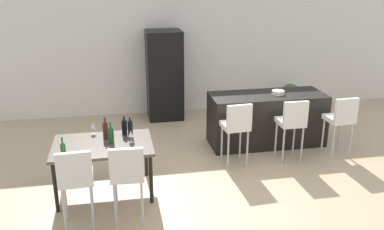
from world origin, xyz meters
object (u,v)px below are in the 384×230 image
(dining_table, at_px, (103,148))
(wine_bottle_near, at_px, (124,127))
(refrigerator, at_px, (164,75))
(wine_bottle_end, at_px, (105,130))
(bar_chair_right, at_px, (341,117))
(wine_glass_middle, at_px, (93,126))
(dining_chair_far, at_px, (127,172))
(bar_chair_left, at_px, (237,124))
(potted_plant, at_px, (290,95))
(wine_glass_left, at_px, (131,134))
(fruit_bowl, at_px, (278,93))
(kitchen_island, at_px, (266,119))
(wine_bottle_inner, at_px, (130,129))
(dining_chair_near, at_px, (76,176))
(wine_bottle_right, at_px, (63,151))
(wine_bottle_corner, at_px, (111,135))
(bar_chair_middle, at_px, (292,121))

(dining_table, relative_size, wine_bottle_near, 4.83)
(refrigerator, bearing_deg, wine_bottle_end, -112.44)
(bar_chair_right, bearing_deg, wine_glass_middle, -178.41)
(dining_chair_far, bearing_deg, bar_chair_left, 37.37)
(dining_chair_far, distance_m, potted_plant, 5.39)
(wine_glass_left, bearing_deg, wine_bottle_near, 104.09)
(wine_glass_middle, height_order, fruit_bowl, fruit_bowl)
(kitchen_island, distance_m, wine_bottle_inner, 2.73)
(wine_bottle_inner, bearing_deg, fruit_bowl, 22.53)
(bar_chair_right, xyz_separation_m, wine_bottle_end, (-3.79, -0.33, 0.17))
(dining_chair_near, relative_size, wine_bottle_right, 3.57)
(potted_plant, bearing_deg, wine_bottle_end, -144.55)
(wine_glass_left, xyz_separation_m, refrigerator, (0.84, 3.06, 0.06))
(potted_plant, bearing_deg, bar_chair_right, -94.96)
(wine_bottle_right, bearing_deg, dining_chair_far, -28.94)
(wine_glass_left, bearing_deg, wine_bottle_right, -155.81)
(wine_bottle_near, height_order, wine_bottle_corner, wine_bottle_corner)
(wine_glass_middle, bearing_deg, kitchen_island, 16.55)
(dining_table, height_order, wine_bottle_right, wine_bottle_right)
(kitchen_island, relative_size, potted_plant, 3.41)
(bar_chair_middle, bearing_deg, bar_chair_right, 0.01)
(wine_bottle_near, bearing_deg, wine_glass_middle, 165.91)
(wine_bottle_inner, relative_size, wine_glass_left, 1.77)
(wine_bottle_right, relative_size, wine_glass_middle, 1.69)
(refrigerator, bearing_deg, wine_bottle_right, -116.20)
(bar_chair_left, distance_m, wine_bottle_near, 1.76)
(kitchen_island, relative_size, wine_bottle_near, 7.28)
(wine_bottle_inner, distance_m, wine_bottle_right, 1.02)
(wine_glass_middle, distance_m, refrigerator, 2.97)
(bar_chair_right, xyz_separation_m, fruit_bowl, (-0.82, 0.74, 0.26))
(bar_chair_middle, relative_size, wine_bottle_inner, 3.41)
(bar_chair_right, distance_m, wine_bottle_end, 3.80)
(dining_chair_near, distance_m, wine_bottle_corner, 0.93)
(wine_bottle_near, xyz_separation_m, refrigerator, (0.92, 2.75, 0.07))
(fruit_bowl, bearing_deg, kitchen_island, 168.12)
(bar_chair_left, bearing_deg, dining_chair_near, -150.36)
(dining_table, relative_size, wine_glass_left, 7.73)
(bar_chair_right, xyz_separation_m, wine_bottle_right, (-4.30, -0.91, 0.15))
(wine_glass_middle, bearing_deg, potted_plant, 32.14)
(wine_bottle_near, relative_size, wine_bottle_inner, 0.90)
(bar_chair_left, relative_size, dining_table, 0.78)
(wine_bottle_near, bearing_deg, dining_chair_far, -90.55)
(wine_bottle_end, bearing_deg, dining_table, -104.84)
(fruit_bowl, relative_size, potted_plant, 0.37)
(bar_chair_left, distance_m, bar_chair_right, 1.78)
(wine_bottle_inner, bearing_deg, wine_bottle_end, 176.90)
(bar_chair_left, distance_m, dining_chair_near, 2.70)
(wine_bottle_corner, relative_size, refrigerator, 0.17)
(wine_bottle_corner, bearing_deg, refrigerator, 70.04)
(wine_glass_left, height_order, wine_glass_middle, same)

